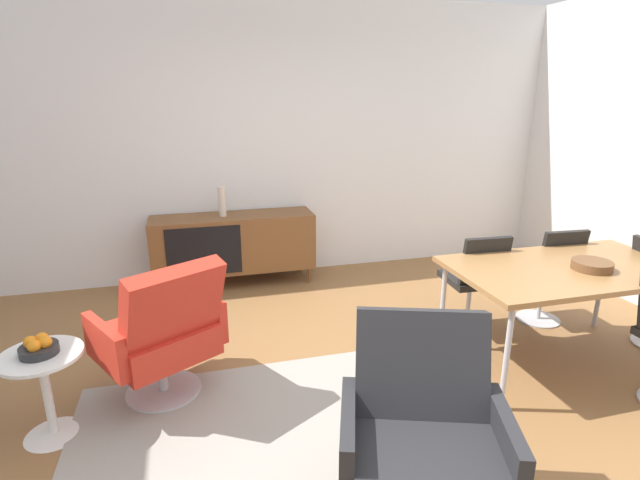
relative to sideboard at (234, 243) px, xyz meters
The scene contains 13 objects.
ground_plane 2.37m from the sideboard, 80.24° to the right, with size 8.32×8.32×0.00m, color olive.
wall_back 1.08m from the sideboard, 37.36° to the left, with size 6.80×0.12×2.80m, color white.
sideboard is the anchor object (origin of this frame).
vase_cobalt 0.44m from the sideboard, behind, with size 0.07×0.07×0.29m.
dining_table 3.02m from the sideboard, 45.65° to the right, with size 1.60×0.90×0.74m.
wooden_bowl_on_table 3.16m from the sideboard, 45.44° to the right, with size 0.26×0.26×0.06m, color brown.
dining_chair_back_left 2.36m from the sideboard, 42.30° to the right, with size 0.42×0.44×0.86m.
dining_chair_back_right 2.92m from the sideboard, 33.02° to the right, with size 0.42×0.45×0.86m.
lounge_chair_red 1.95m from the sideboard, 108.21° to the right, with size 0.88×0.87×0.95m.
armchair_black_shell 3.17m from the sideboard, 80.31° to the right, with size 0.85×0.81×0.95m.
side_table_round 2.42m from the sideboard, 120.89° to the right, with size 0.44×0.44×0.52m.
fruit_bowl 2.42m from the sideboard, 120.88° to the right, with size 0.20×0.20×0.11m.
area_rug 2.53m from the sideboard, 91.54° to the right, with size 2.20×1.70×0.01m, color gray.
Camera 1 is at (-0.77, -2.45, 1.89)m, focal length 27.33 mm.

